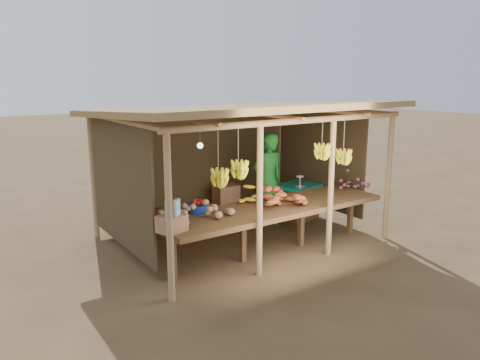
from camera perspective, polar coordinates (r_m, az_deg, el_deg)
ground at (r=8.46m, az=-0.00°, el=-6.95°), size 60.00×60.00×0.00m
stall_structure at (r=7.93m, az=0.16°, el=5.89°), size 4.70×3.50×2.43m
counter at (r=7.51m, az=4.12°, el=-3.63°), size 3.90×1.05×0.80m
potato_heap at (r=6.73m, az=-5.38°, el=-3.40°), size 1.24×0.93×0.37m
sweet_potato_heap at (r=7.45m, az=3.90°, el=-1.84°), size 1.21×0.92×0.36m
onion_heap at (r=8.79m, az=13.51°, el=0.06°), size 0.84×0.68×0.35m
banana_pile at (r=7.67m, az=2.09°, el=-1.45°), size 0.58×0.36×0.35m
tomato_basin at (r=7.17m, az=-5.12°, el=-3.30°), size 0.35×0.35×0.19m
bottle_box at (r=6.30m, az=-8.34°, el=-4.75°), size 0.42×0.37×0.45m
vendor at (r=8.85m, az=3.41°, el=-0.03°), size 0.66×0.43×1.80m
tarp_crate at (r=9.50m, az=7.06°, el=-2.47°), size 0.89×0.81×0.92m
carton_stack at (r=9.20m, az=-2.55°, el=-3.28°), size 0.97×0.40×0.71m
burlap_sacks at (r=8.44m, az=-11.00°, el=-5.27°), size 0.90×0.47×0.64m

